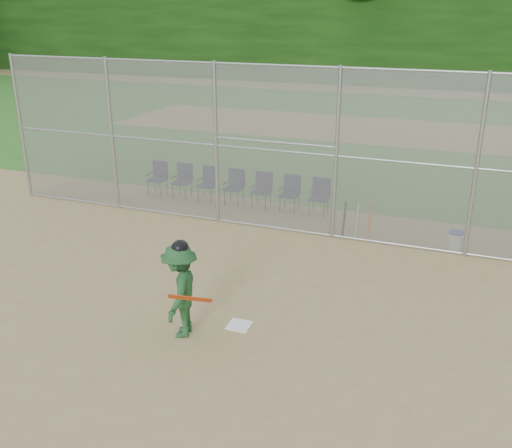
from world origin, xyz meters
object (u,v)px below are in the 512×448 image
(home_plate, at_px, (239,325))
(chair_0, at_px, (157,179))
(batter_at_plate, at_px, (180,290))
(water_cooler, at_px, (455,240))

(home_plate, height_order, chair_0, chair_0)
(batter_at_plate, xyz_separation_m, water_cooler, (4.11, 5.47, -0.62))
(water_cooler, relative_size, chair_0, 0.43)
(home_plate, height_order, batter_at_plate, batter_at_plate)
(water_cooler, distance_m, chair_0, 8.44)
(home_plate, distance_m, water_cooler, 5.91)
(batter_at_plate, distance_m, chair_0, 7.81)
(home_plate, relative_size, water_cooler, 0.93)
(batter_at_plate, relative_size, chair_0, 1.79)
(home_plate, xyz_separation_m, batter_at_plate, (-0.80, -0.58, 0.82))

